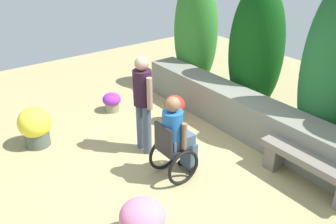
# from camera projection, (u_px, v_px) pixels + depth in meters

# --- Properties ---
(ground_plane) EXTENTS (12.41, 12.41, 0.00)m
(ground_plane) POSITION_uv_depth(u_px,v_px,m) (170.00, 169.00, 5.58)
(ground_plane) COLOR tan
(stone_retaining_wall) EXTENTS (5.37, 0.60, 0.73)m
(stone_retaining_wall) POSITION_uv_depth(u_px,v_px,m) (249.00, 117.00, 6.37)
(stone_retaining_wall) COLOR slate
(stone_retaining_wall) RESTS_ON ground
(hedge_backdrop) EXTENTS (5.79, 1.00, 2.82)m
(hedge_backdrop) POSITION_uv_depth(u_px,v_px,m) (288.00, 61.00, 6.24)
(hedge_backdrop) COLOR #2E7729
(hedge_backdrop) RESTS_ON ground
(stone_bench) EXTENTS (1.54, 0.38, 0.50)m
(stone_bench) POSITION_uv_depth(u_px,v_px,m) (310.00, 167.00, 5.07)
(stone_bench) COLOR slate
(stone_bench) RESTS_ON ground
(person_in_wheelchair) EXTENTS (0.53, 0.66, 1.33)m
(person_in_wheelchair) POSITION_uv_depth(u_px,v_px,m) (175.00, 140.00, 5.17)
(person_in_wheelchair) COLOR black
(person_in_wheelchair) RESTS_ON ground
(person_standing_companion) EXTENTS (0.49, 0.30, 1.67)m
(person_standing_companion) POSITION_uv_depth(u_px,v_px,m) (143.00, 99.00, 5.63)
(person_standing_companion) COLOR #444F64
(person_standing_companion) RESTS_ON ground
(flower_pot_purple_near) EXTENTS (0.38, 0.38, 0.40)m
(flower_pot_purple_near) POSITION_uv_depth(u_px,v_px,m) (112.00, 101.00, 7.29)
(flower_pot_purple_near) COLOR gray
(flower_pot_purple_near) RESTS_ON ground
(flower_pot_terracotta_by_wall) EXTENTS (0.55, 0.55, 0.57)m
(flower_pot_terracotta_by_wall) POSITION_uv_depth(u_px,v_px,m) (142.00, 220.00, 4.15)
(flower_pot_terracotta_by_wall) COLOR gray
(flower_pot_terracotta_by_wall) RESTS_ON ground
(flower_pot_red_accent) EXTENTS (0.56, 0.56, 0.72)m
(flower_pot_red_accent) POSITION_uv_depth(u_px,v_px,m) (35.00, 126.00, 6.04)
(flower_pot_red_accent) COLOR #4A544D
(flower_pot_red_accent) RESTS_ON ground
(flower_pot_small_foreground) EXTENTS (0.40, 0.40, 0.57)m
(flower_pot_small_foreground) POSITION_uv_depth(u_px,v_px,m) (174.00, 108.00, 6.79)
(flower_pot_small_foreground) COLOR gray
(flower_pot_small_foreground) RESTS_ON ground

